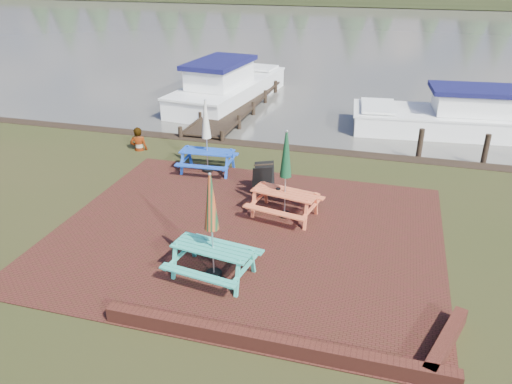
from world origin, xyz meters
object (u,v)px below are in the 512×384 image
at_px(boat_jetty, 228,88).
at_px(boat_near, 454,118).
at_px(chalkboard, 263,178).
at_px(person, 137,128).
at_px(picnic_table_red, 285,188).
at_px(jetty, 237,105).
at_px(picnic_table_teal, 213,242).
at_px(picnic_table_blue, 207,148).

distance_m(boat_jetty, boat_near, 9.86).
relative_size(chalkboard, person, 0.54).
xyz_separation_m(picnic_table_red, boat_jetty, (-5.07, 10.53, -0.32)).
height_order(picnic_table_red, boat_jetty, picnic_table_red).
distance_m(boat_jetty, person, 7.29).
bearing_deg(jetty, picnic_table_teal, -74.52).
relative_size(picnic_table_teal, person, 1.43).
xyz_separation_m(boat_jetty, boat_near, (9.69, -1.82, -0.09)).
bearing_deg(jetty, boat_jetty, 123.55).
height_order(boat_jetty, person, boat_jetty).
xyz_separation_m(picnic_table_red, person, (-5.79, 3.29, 0.01)).
xyz_separation_m(picnic_table_blue, jetty, (-1.28, 6.98, -0.66)).
relative_size(picnic_table_blue, chalkboard, 2.57).
height_order(picnic_table_red, boat_near, picnic_table_red).
bearing_deg(picnic_table_blue, boat_jetty, 101.73).
height_order(jetty, person, person).
distance_m(picnic_table_teal, person, 7.96).
bearing_deg(boat_near, boat_jetty, 73.94).
bearing_deg(picnic_table_red, boat_near, 73.56).
xyz_separation_m(picnic_table_teal, person, (-4.97, 6.22, -0.00)).
xyz_separation_m(picnic_table_teal, boat_near, (5.44, 11.64, -0.42)).
xyz_separation_m(boat_jetty, person, (-0.72, -7.25, 0.32)).
relative_size(picnic_table_blue, boat_near, 0.30).
bearing_deg(boat_jetty, picnic_table_red, -57.60).
relative_size(picnic_table_teal, picnic_table_red, 1.01).
height_order(picnic_table_red, chalkboard, picnic_table_red).
bearing_deg(picnic_table_blue, person, 156.46).
height_order(picnic_table_teal, picnic_table_red, picnic_table_teal).
bearing_deg(picnic_table_red, person, 161.92).
height_order(chalkboard, boat_near, boat_near).
relative_size(picnic_table_red, chalkboard, 2.61).
relative_size(chalkboard, boat_jetty, 0.11).
bearing_deg(jetty, chalkboard, -67.56).
bearing_deg(picnic_table_teal, boat_near, 73.61).
bearing_deg(chalkboard, picnic_table_red, -79.32).
bearing_deg(picnic_table_teal, picnic_table_red, 83.01).
xyz_separation_m(picnic_table_teal, jetty, (-3.35, 12.10, -0.69)).
xyz_separation_m(picnic_table_blue, boat_jetty, (-2.18, 8.34, -0.30)).
distance_m(picnic_table_red, boat_near, 9.87).
relative_size(picnic_table_red, boat_jetty, 0.28).
distance_m(picnic_table_blue, chalkboard, 2.29).
relative_size(picnic_table_red, boat_near, 0.30).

